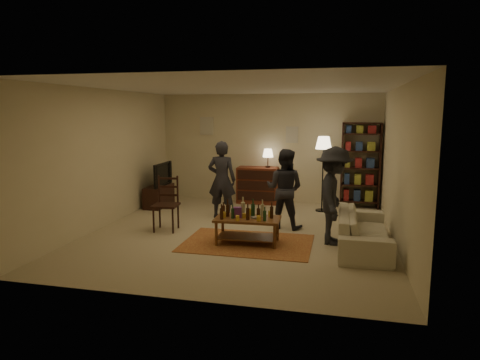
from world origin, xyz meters
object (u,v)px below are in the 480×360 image
(dining_chair, at_px, (167,201))
(floor_lamp, at_px, (323,148))
(bookshelf, at_px, (360,164))
(person_left, at_px, (222,180))
(person_by_sofa, at_px, (334,196))
(tv_stand, at_px, (159,190))
(coffee_table, at_px, (247,221))
(person_right, at_px, (284,189))
(sofa, at_px, (363,230))
(dresser, at_px, (258,184))

(dining_chair, height_order, floor_lamp, floor_lamp)
(bookshelf, height_order, floor_lamp, bookshelf)
(person_left, xyz_separation_m, person_by_sofa, (2.36, -1.33, 0.01))
(tv_stand, bearing_deg, floor_lamp, 5.60)
(coffee_table, distance_m, person_by_sofa, 1.55)
(bookshelf, xyz_separation_m, person_right, (-1.50, -2.21, -0.26))
(tv_stand, relative_size, floor_lamp, 0.62)
(bookshelf, relative_size, sofa, 0.97)
(dining_chair, distance_m, person_left, 1.42)
(person_by_sofa, bearing_deg, bookshelf, -9.13)
(person_left, distance_m, person_by_sofa, 2.71)
(dresser, xyz_separation_m, person_right, (0.93, -2.15, 0.30))
(dresser, relative_size, sofa, 0.65)
(dresser, xyz_separation_m, person_left, (-0.47, -1.65, 0.35))
(bookshelf, height_order, person_by_sofa, bookshelf)
(dresser, distance_m, floor_lamp, 1.95)
(person_right, height_order, person_by_sofa, person_by_sofa)
(tv_stand, distance_m, sofa, 5.14)
(tv_stand, distance_m, person_left, 1.98)
(bookshelf, bearing_deg, sofa, -90.82)
(coffee_table, distance_m, person_right, 1.33)
(person_left, height_order, person_right, person_left)
(dresser, xyz_separation_m, person_by_sofa, (1.89, -2.98, 0.36))
(dining_chair, xyz_separation_m, person_right, (2.18, 0.67, 0.22))
(dresser, bearing_deg, bookshelf, 1.57)
(dresser, height_order, person_left, person_left)
(floor_lamp, distance_m, person_left, 2.43)
(person_by_sofa, bearing_deg, floor_lamp, 7.93)
(bookshelf, distance_m, sofa, 3.26)
(bookshelf, bearing_deg, person_left, -149.48)
(coffee_table, height_order, person_by_sofa, person_by_sofa)
(sofa, xyz_separation_m, person_by_sofa, (-0.50, 0.14, 0.54))
(coffee_table, bearing_deg, tv_stand, 138.19)
(dresser, xyz_separation_m, bookshelf, (2.44, 0.07, 0.56))
(dining_chair, relative_size, dresser, 0.78)
(coffee_table, bearing_deg, floor_lamp, 67.62)
(dining_chair, xyz_separation_m, tv_stand, (-1.01, 1.90, -0.18))
(coffee_table, relative_size, dining_chair, 1.07)
(person_right, bearing_deg, bookshelf, -112.65)
(tv_stand, xyz_separation_m, person_right, (3.19, -1.23, 0.39))
(dresser, height_order, floor_lamp, floor_lamp)
(tv_stand, distance_m, floor_lamp, 4.01)
(coffee_table, bearing_deg, dining_chair, 163.11)
(tv_stand, bearing_deg, dresser, 22.07)
(floor_lamp, bearing_deg, dresser, 161.45)
(dining_chair, distance_m, tv_stand, 2.16)
(tv_stand, bearing_deg, sofa, -25.34)
(tv_stand, height_order, person_by_sofa, person_by_sofa)
(person_left, bearing_deg, person_right, 159.21)
(sofa, bearing_deg, dining_chair, 85.29)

